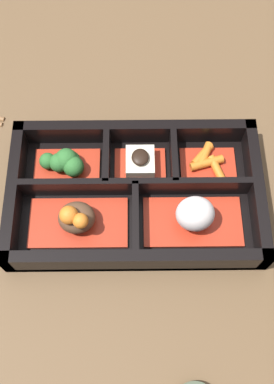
{
  "coord_description": "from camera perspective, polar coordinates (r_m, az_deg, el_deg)",
  "views": [
    {
      "loc": [
        0.0,
        0.23,
        0.54
      ],
      "look_at": [
        0.0,
        0.0,
        0.03
      ],
      "focal_mm": 42.0,
      "sensor_mm": 36.0,
      "label": 1
    }
  ],
  "objects": [
    {
      "name": "bowl_tofu",
      "position": [
        0.59,
        0.61,
        3.68
      ],
      "size": [
        0.07,
        0.05,
        0.03
      ],
      "color": "#B22D19",
      "rests_on": "bento_base"
    },
    {
      "name": "bowl_carrots",
      "position": [
        0.6,
        9.22,
        3.55
      ],
      "size": [
        0.07,
        0.07,
        0.02
      ],
      "color": "#B22D19",
      "rests_on": "bento_base"
    },
    {
      "name": "bowl_greens",
      "position": [
        0.59,
        -8.85,
        3.65
      ],
      "size": [
        0.09,
        0.05,
        0.03
      ],
      "color": "#B22D19",
      "rests_on": "bento_base"
    },
    {
      "name": "bowl_rice",
      "position": [
        0.55,
        7.52,
        -3.08
      ],
      "size": [
        0.12,
        0.07,
        0.05
      ],
      "color": "#B22D19",
      "rests_on": "bento_base"
    },
    {
      "name": "bento_rim",
      "position": [
        0.57,
        0.04,
        0.09
      ],
      "size": [
        0.32,
        0.19,
        0.04
      ],
      "color": "black",
      "rests_on": "ground_plane"
    },
    {
      "name": "ground_plane",
      "position": [
        0.59,
        0.0,
        -1.0
      ],
      "size": [
        3.0,
        3.0,
        0.0
      ],
      "primitive_type": "plane",
      "color": "brown"
    },
    {
      "name": "bowl_stew",
      "position": [
        0.55,
        -7.43,
        -3.47
      ],
      "size": [
        0.12,
        0.07,
        0.05
      ],
      "color": "#B22D19",
      "rests_on": "bento_base"
    },
    {
      "name": "bento_base",
      "position": [
        0.58,
        0.0,
        -0.81
      ],
      "size": [
        0.32,
        0.19,
        0.01
      ],
      "color": "black",
      "rests_on": "ground_plane"
    }
  ]
}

